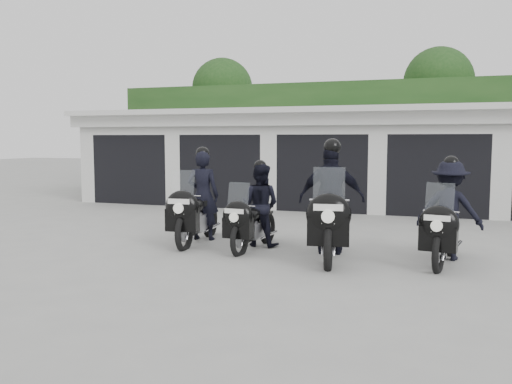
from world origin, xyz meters
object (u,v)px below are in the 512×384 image
(police_bike_a, at_px, (198,204))
(police_bike_c, at_px, (331,205))
(police_bike_b, at_px, (256,210))
(police_bike_d, at_px, (448,215))

(police_bike_a, xyz_separation_m, police_bike_c, (2.77, -0.42, 0.12))
(police_bike_b, relative_size, police_bike_c, 0.81)
(police_bike_a, bearing_deg, police_bike_d, -7.11)
(police_bike_a, relative_size, police_bike_d, 1.08)
(police_bike_a, height_order, police_bike_d, police_bike_a)
(police_bike_a, bearing_deg, police_bike_b, -10.07)
(police_bike_c, bearing_deg, police_bike_a, 162.65)
(police_bike_a, height_order, police_bike_c, police_bike_c)
(police_bike_c, height_order, police_bike_d, police_bike_c)
(police_bike_a, relative_size, police_bike_b, 1.15)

